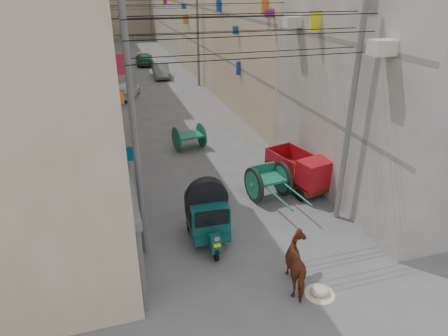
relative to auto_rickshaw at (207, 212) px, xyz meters
name	(u,v)px	position (x,y,z in m)	size (l,w,h in m)	color
building_row_left	(47,3)	(-6.55, 28.00, 5.43)	(8.00, 62.00, 14.00)	#BEAB90
building_row_right	(227,0)	(9.44, 28.00, 5.43)	(8.00, 62.00, 14.00)	#A49E99
shutters_left	(122,160)	(-2.47, 4.25, 0.46)	(0.18, 14.40, 2.88)	#4E4D52
signboards	(168,60)	(1.44, 15.53, 2.40)	(8.22, 40.52, 5.67)	#0B5182
ac_units	(337,5)	(5.10, 1.54, 6.40)	(0.70, 6.55, 3.35)	#B9B8A6
utility_poles	(181,64)	(1.45, 10.88, 2.97)	(7.40, 22.20, 8.00)	#5B5C5E
overhead_cables	(190,14)	(1.45, 8.28, 5.74)	(7.40, 22.52, 1.12)	black
auto_rickshaw	(207,212)	(0.00, 0.00, 0.00)	(1.50, 2.51, 1.75)	black
tonga_cart	(268,181)	(3.12, 2.04, -0.28)	(1.65, 3.29, 1.43)	black
mini_truck	(303,174)	(4.73, 2.14, -0.23)	(1.97, 3.19, 1.67)	black
second_cart	(189,136)	(1.16, 8.17, -0.33)	(1.69, 1.55, 1.32)	#155D43
feed_sack	(320,291)	(2.36, -3.66, -0.89)	(0.54, 0.44, 0.27)	#BDB49D
horse	(300,265)	(1.95, -3.12, -0.29)	(0.80, 1.76, 1.48)	brown
distant_car_white	(127,90)	(-1.14, 19.73, -0.42)	(1.44, 3.58, 1.22)	white
distant_car_grey	(161,71)	(2.42, 25.95, -0.39)	(1.35, 3.86, 1.27)	#585D5C
distant_car_green	(144,59)	(1.69, 32.65, -0.41)	(1.74, 4.28, 1.24)	#21613F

